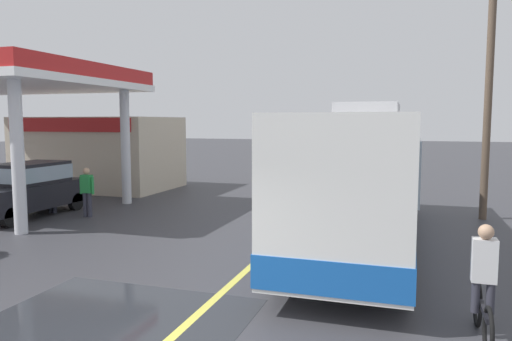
# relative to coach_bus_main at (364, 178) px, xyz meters

# --- Properties ---
(ground) EXTENTS (120.00, 120.00, 0.00)m
(ground) POSITION_rel_coach_bus_main_xyz_m (-2.15, 12.20, -1.72)
(ground) COLOR #38383D
(lane_divider_stripe) EXTENTS (0.16, 50.00, 0.01)m
(lane_divider_stripe) POSITION_rel_coach_bus_main_xyz_m (-2.15, 7.20, -1.72)
(lane_divider_stripe) COLOR #D8CC4C
(lane_divider_stripe) RESTS_ON ground
(wet_puddle_patch) EXTENTS (4.13, 4.75, 0.01)m
(wet_puddle_patch) POSITION_rel_coach_bus_main_xyz_m (-3.29, -7.03, -1.72)
(wet_puddle_patch) COLOR #26282D
(wet_puddle_patch) RESTS_ON ground
(coach_bus_main) EXTENTS (2.60, 11.04, 3.69)m
(coach_bus_main) POSITION_rel_coach_bus_main_xyz_m (0.00, 0.00, 0.00)
(coach_bus_main) COLOR white
(coach_bus_main) RESTS_ON ground
(gas_station_roadside) EXTENTS (9.10, 11.95, 5.10)m
(gas_station_roadside) POSITION_rel_coach_bus_main_xyz_m (-13.10, 5.03, 0.91)
(gas_station_roadside) COLOR #B21E1E
(gas_station_roadside) RESTS_ON ground
(car_at_pump) EXTENTS (1.70, 4.20, 1.82)m
(car_at_pump) POSITION_rel_coach_bus_main_xyz_m (-11.06, 0.26, -0.71)
(car_at_pump) COLOR black
(car_at_pump) RESTS_ON ground
(minibus_opposing_lane) EXTENTS (2.04, 6.13, 2.44)m
(minibus_opposing_lane) POSITION_rel_coach_bus_main_xyz_m (-4.46, 17.94, -0.25)
(minibus_opposing_lane) COLOR #BFB799
(minibus_opposing_lane) RESTS_ON ground
(cyclist_on_shoulder) EXTENTS (0.34, 1.82, 1.72)m
(cyclist_on_shoulder) POSITION_rel_coach_bus_main_xyz_m (2.20, -5.22, -0.94)
(cyclist_on_shoulder) COLOR black
(cyclist_on_shoulder) RESTS_ON ground
(pedestrian_near_pump) EXTENTS (0.55, 0.22, 1.66)m
(pedestrian_near_pump) POSITION_rel_coach_bus_main_xyz_m (-10.78, 1.03, -0.79)
(pedestrian_near_pump) COLOR #33333F
(pedestrian_near_pump) RESTS_ON ground
(pedestrian_by_shop) EXTENTS (0.55, 0.22, 1.66)m
(pedestrian_by_shop) POSITION_rel_coach_bus_main_xyz_m (-9.14, 0.78, -0.79)
(pedestrian_by_shop) COLOR #33333F
(pedestrian_by_shop) RESTS_ON ground
(utility_pole_roadside) EXTENTS (1.80, 0.24, 8.39)m
(utility_pole_roadside) POSITION_rel_coach_bus_main_xyz_m (3.46, 4.43, 2.66)
(utility_pole_roadside) COLOR brown
(utility_pole_roadside) RESTS_ON ground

